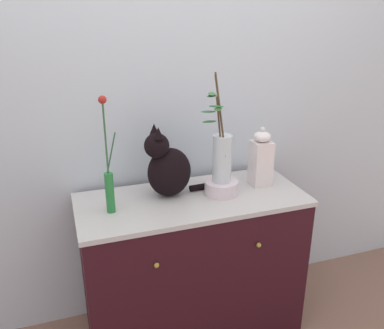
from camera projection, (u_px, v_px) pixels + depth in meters
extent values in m
plane|color=#86614F|center=(192.00, 324.00, 2.38)|extent=(6.00, 6.00, 0.00)
cube|color=silver|center=(172.00, 89.00, 2.19)|extent=(4.40, 0.08, 2.60)
cube|color=#330F17|center=(192.00, 267.00, 2.24)|extent=(1.14, 0.49, 0.79)
cube|color=beige|center=(192.00, 200.00, 2.09)|extent=(1.16, 0.50, 0.02)
sphere|color=#B79338|center=(157.00, 265.00, 1.84)|extent=(0.02, 0.02, 0.02)
sphere|color=#B79338|center=(259.00, 245.00, 2.00)|extent=(0.02, 0.02, 0.02)
ellipsoid|color=black|center=(169.00, 172.00, 2.07)|extent=(0.23, 0.18, 0.25)
sphere|color=black|center=(157.00, 146.00, 1.99)|extent=(0.12, 0.12, 0.12)
cone|color=black|center=(158.00, 133.00, 1.93)|extent=(0.05, 0.05, 0.06)
cone|color=black|center=(154.00, 129.00, 1.99)|extent=(0.05, 0.05, 0.06)
cylinder|color=black|center=(204.00, 186.00, 2.17)|extent=(0.17, 0.04, 0.03)
cylinder|color=#257B37|center=(110.00, 193.00, 1.91)|extent=(0.04, 0.04, 0.20)
cylinder|color=#316035|center=(106.00, 140.00, 1.81)|extent=(0.01, 0.01, 0.32)
sphere|color=#AE231C|center=(102.00, 100.00, 1.75)|extent=(0.04, 0.04, 0.04)
cylinder|color=#2A5836|center=(111.00, 153.00, 1.84)|extent=(0.05, 0.01, 0.19)
cylinder|color=silver|center=(221.00, 187.00, 2.12)|extent=(0.17, 0.17, 0.07)
cylinder|color=silver|center=(222.00, 159.00, 2.06)|extent=(0.10, 0.10, 0.24)
cylinder|color=#4E3924|center=(221.00, 115.00, 1.96)|extent=(0.04, 0.08, 0.40)
ellipsoid|color=#2E6936|center=(216.00, 106.00, 1.93)|extent=(0.08, 0.06, 0.01)
ellipsoid|color=#39693C|center=(212.00, 94.00, 1.87)|extent=(0.06, 0.08, 0.01)
cylinder|color=#503B23|center=(219.00, 127.00, 1.99)|extent=(0.02, 0.08, 0.28)
ellipsoid|color=#2B633E|center=(209.00, 122.00, 1.95)|extent=(0.07, 0.04, 0.01)
ellipsoid|color=#2B693B|center=(208.00, 112.00, 1.93)|extent=(0.08, 0.06, 0.01)
cylinder|color=#4A3227|center=(221.00, 116.00, 1.97)|extent=(0.04, 0.08, 0.39)
ellipsoid|color=#396A30|center=(218.00, 109.00, 1.91)|extent=(0.07, 0.08, 0.01)
ellipsoid|color=#366936|center=(213.00, 96.00, 1.88)|extent=(0.08, 0.07, 0.01)
cube|color=white|center=(261.00, 163.00, 2.20)|extent=(0.10, 0.10, 0.24)
ellipsoid|color=white|center=(262.00, 137.00, 2.14)|extent=(0.09, 0.09, 0.05)
sphere|color=white|center=(263.00, 129.00, 2.13)|extent=(0.02, 0.02, 0.02)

